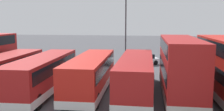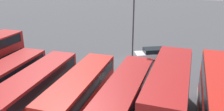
% 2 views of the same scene
% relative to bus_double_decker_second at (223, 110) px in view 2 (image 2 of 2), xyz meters
% --- Properties ---
extents(ground_plane, '(140.00, 140.00, 0.00)m').
position_rel_bus_double_decker_second_xyz_m(ground_plane, '(8.77, -11.65, -2.45)').
color(ground_plane, '#47474C').
extents(bus_double_decker_second, '(2.63, 11.96, 4.55)m').
position_rel_bus_double_decker_second_xyz_m(bus_double_decker_second, '(0.00, 0.00, 0.00)').
color(bus_double_decker_second, red).
rests_on(bus_double_decker_second, ground).
extents(bus_double_decker_third, '(2.70, 10.12, 4.55)m').
position_rel_bus_double_decker_second_xyz_m(bus_double_decker_third, '(3.52, -0.67, -0.01)').
color(bus_double_decker_third, '#A51919').
rests_on(bus_double_decker_third, ground).
extents(bus_single_deck_fourth, '(2.68, 11.37, 2.95)m').
position_rel_bus_double_decker_second_xyz_m(bus_single_deck_fourth, '(6.88, -0.98, -0.83)').
color(bus_single_deck_fourth, '#A51919').
rests_on(bus_single_deck_fourth, ground).
extents(bus_single_deck_fifth, '(2.81, 10.62, 2.95)m').
position_rel_bus_double_decker_second_xyz_m(bus_single_deck_fifth, '(10.57, -0.86, -0.83)').
color(bus_single_deck_fifth, red).
rests_on(bus_single_deck_fifth, ground).
extents(bus_single_deck_sixth, '(2.95, 10.92, 2.95)m').
position_rel_bus_double_decker_second_xyz_m(bus_single_deck_sixth, '(14.40, -0.21, -0.83)').
color(bus_single_deck_sixth, '#A51919').
rests_on(bus_single_deck_sixth, ground).
extents(bus_single_deck_seventh, '(2.92, 10.30, 2.95)m').
position_rel_bus_double_decker_second_xyz_m(bus_single_deck_seventh, '(17.94, -0.40, -0.83)').
color(bus_single_deck_seventh, '#A51919').
rests_on(bus_single_deck_seventh, ground).
extents(car_small_green, '(4.92, 3.66, 1.43)m').
position_rel_bus_double_decker_second_xyz_m(car_small_green, '(6.66, -14.27, -1.75)').
color(car_small_green, silver).
rests_on(car_small_green, ground).
extents(lamp_post_tall, '(0.70, 0.30, 9.15)m').
position_rel_bus_double_decker_second_xyz_m(lamp_post_tall, '(8.56, -10.58, 2.82)').
color(lamp_post_tall, '#38383D').
rests_on(lamp_post_tall, ground).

